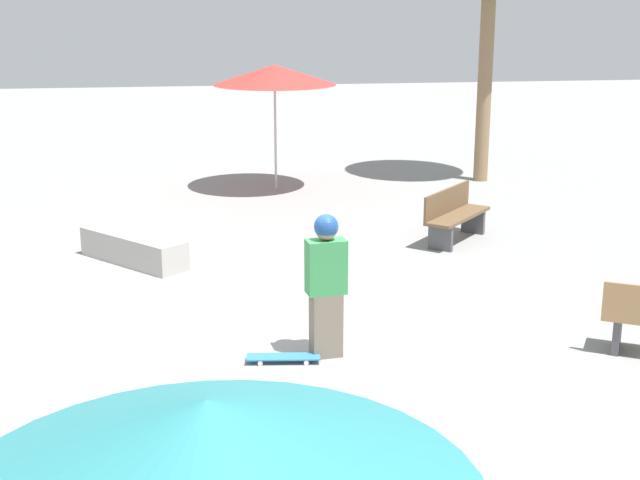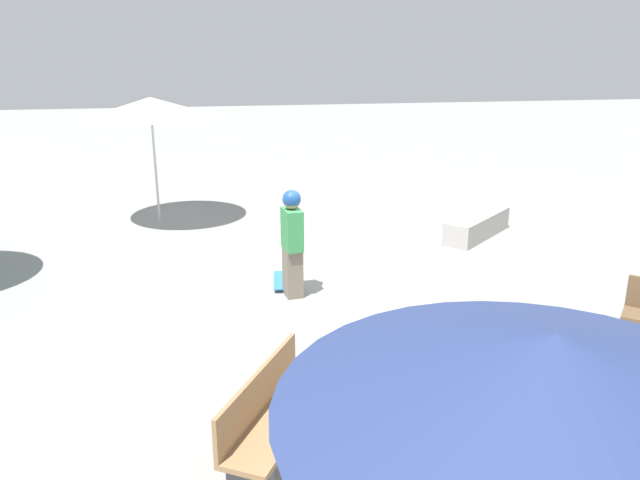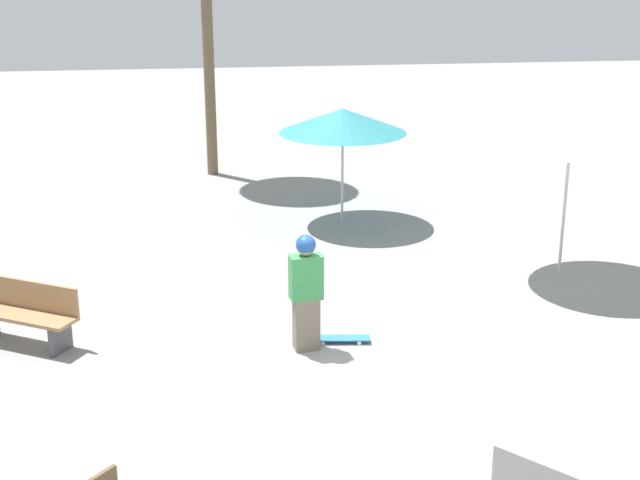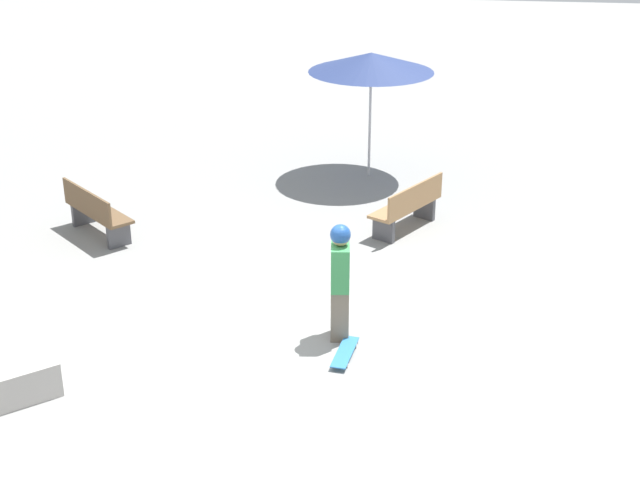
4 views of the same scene
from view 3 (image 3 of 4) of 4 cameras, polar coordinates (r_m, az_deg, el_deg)
The scene contains 6 objects.
ground_plane at distance 11.33m, azimuth 0.83°, elevation -8.71°, with size 60.00×60.00×0.00m, color gray.
skater_main at distance 11.71m, azimuth -0.90°, elevation -3.12°, with size 0.29×0.45×1.60m.
skateboard at distance 12.21m, azimuth 1.34°, elevation -6.31°, with size 0.29×0.82×0.07m.
bench_near at distance 12.70m, azimuth -18.42°, elevation -4.49°, with size 1.19×1.60×0.85m.
shade_umbrella_white at distance 14.47m, azimuth 15.78°, elevation 6.63°, with size 2.51×2.51×2.58m.
shade_umbrella_teal at distance 16.98m, azimuth 1.47°, elevation 7.64°, with size 2.43×2.43×2.23m.
Camera 3 is at (9.97, -1.51, 5.15)m, focal length 50.00 mm.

